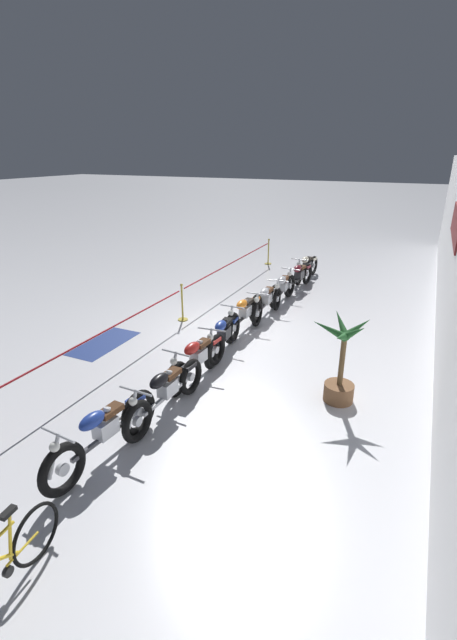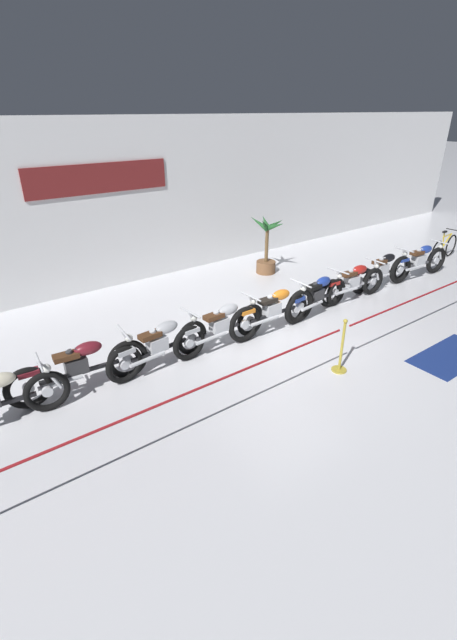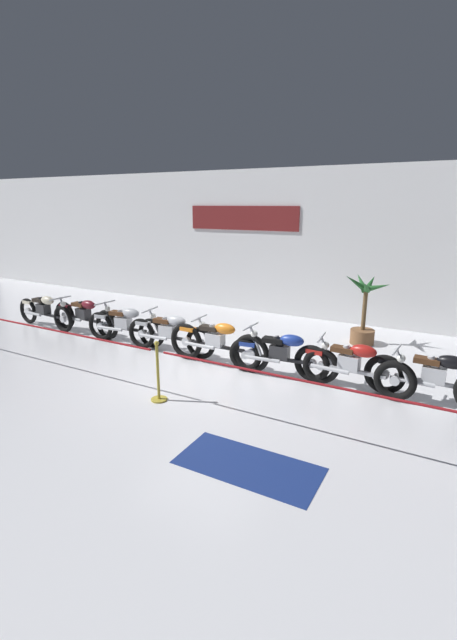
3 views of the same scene
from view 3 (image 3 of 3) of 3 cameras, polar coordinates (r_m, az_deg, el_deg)
ground_plane at (r=8.54m, az=-3.22°, el=-6.98°), size 120.00×120.00×0.00m
back_wall at (r=12.59m, az=9.27°, el=9.94°), size 28.00×0.29×4.20m
motorcycle_cream_0 at (r=12.39m, az=-23.30°, el=1.13°), size 2.27×0.62×0.93m
motorcycle_maroon_1 at (r=11.43m, az=-18.59°, el=0.50°), size 2.38×0.62×0.95m
motorcycle_silver_2 at (r=10.37m, az=-13.59°, el=-0.63°), size 2.17×0.62×0.93m
motorcycle_silver_3 at (r=9.50m, az=-7.79°, el=-1.79°), size 2.26×0.62×0.93m
motorcycle_orange_4 at (r=8.72m, az=-1.47°, el=-3.07°), size 2.33×0.62×0.97m
motorcycle_blue_5 at (r=8.21m, az=7.20°, el=-4.66°), size 2.18×0.62×0.92m
motorcycle_red_6 at (r=7.89m, az=16.16°, el=-5.97°), size 2.19×0.62×0.93m
motorcycle_black_7 at (r=7.85m, az=26.08°, el=-7.04°), size 2.35×0.62×0.94m
potted_palm_left_of_row at (r=10.51m, az=17.58°, el=0.60°), size 1.06×1.03×1.72m
stanchion_far_left at (r=8.14m, az=-17.58°, el=-3.08°), size 14.10×0.28×1.05m
stanchion_mid_left at (r=7.35m, az=-9.35°, el=-7.97°), size 0.28×0.28×1.05m
floor_banner at (r=5.76m, az=2.65°, el=-18.80°), size 1.85×0.87×0.01m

